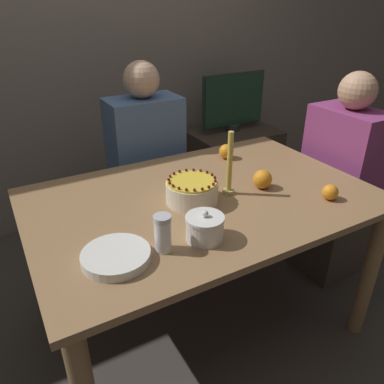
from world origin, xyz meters
The scene contains 15 objects.
ground_plane centered at (0.00, 0.00, 0.00)m, with size 12.00×12.00×0.00m, color #3D3833.
wall_behind centered at (0.00, 1.40, 1.30)m, with size 8.00×0.05×2.60m.
dining_table centered at (0.00, 0.00, 0.63)m, with size 1.44×0.95×0.74m.
cake centered at (-0.06, -0.02, 0.79)m, with size 0.21×0.21×0.11m.
sugar_bowl centered at (-0.16, -0.28, 0.79)m, with size 0.14×0.14×0.11m.
sugar_shaker centered at (-0.31, -0.26, 0.81)m, with size 0.06×0.06×0.13m.
plate_stack centered at (-0.47, -0.24, 0.76)m, with size 0.22×0.22×0.03m.
candle centered at (0.11, -0.03, 0.85)m, with size 0.05×0.05×0.28m.
orange_fruit_0 centered at (0.32, 0.30, 0.78)m, with size 0.08×0.08×0.08m.
orange_fruit_1 centered at (0.27, -0.06, 0.78)m, with size 0.08×0.08×0.08m.
orange_fruit_2 centered at (0.44, -0.28, 0.77)m, with size 0.07×0.07×0.07m.
person_man_blue_shirt centered at (0.02, 0.67, 0.52)m, with size 0.40×0.34×1.21m.
person_woman_floral centered at (0.92, 0.04, 0.51)m, with size 0.34×0.40×1.17m.
side_cabinet centered at (0.93, 1.10, 0.28)m, with size 0.67×0.51×0.57m.
tv_monitor centered at (0.93, 1.10, 0.79)m, with size 0.54×0.10×0.44m.
Camera 1 is at (-0.73, -1.20, 1.49)m, focal length 35.00 mm.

